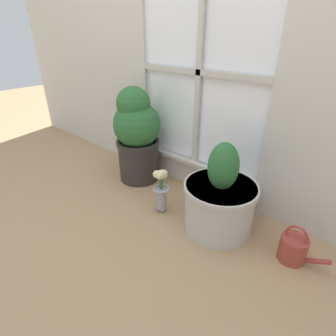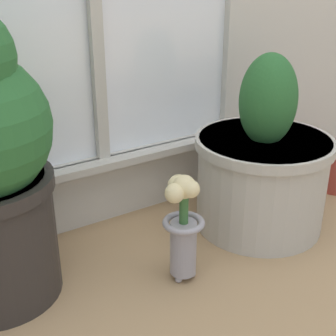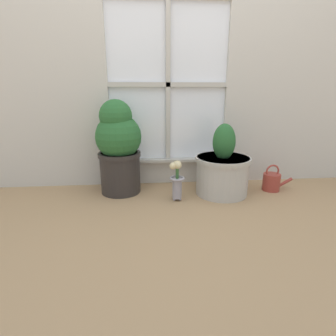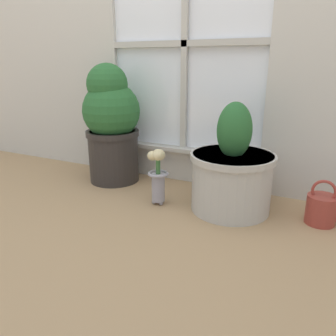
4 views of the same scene
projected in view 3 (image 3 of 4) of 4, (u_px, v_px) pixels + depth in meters
name	position (u px, v px, depth m)	size (l,w,h in m)	color
ground_plane	(174.00, 206.00, 1.86)	(10.00, 10.00, 0.00)	tan
wall_with_window	(168.00, 25.00, 2.00)	(4.40, 0.10, 2.50)	beige
potted_plant_left	(119.00, 147.00, 2.02)	(0.35, 0.35, 0.73)	#2D2826
potted_plant_right	(222.00, 169.00, 2.04)	(0.42, 0.42, 0.56)	#B7B2A8
flower_vase	(177.00, 178.00, 1.92)	(0.11, 0.11, 0.31)	#99939E
watering_can	(272.00, 181.00, 2.14)	(0.25, 0.14, 0.22)	#99382D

